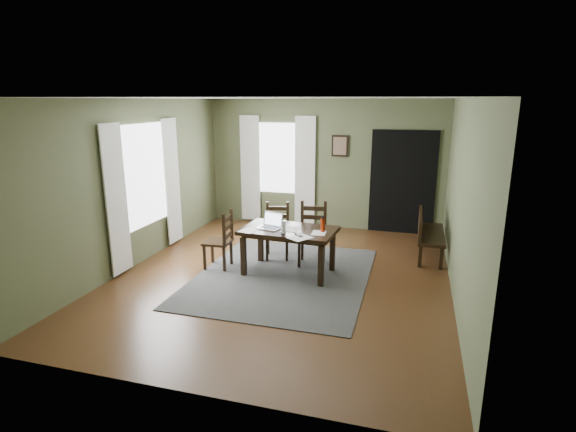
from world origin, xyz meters
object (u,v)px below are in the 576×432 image
(chair_end, at_px, (221,240))
(chair_back_right, at_px, (312,234))
(water_bottle, at_px, (323,225))
(bench, at_px, (427,231))
(laptop, at_px, (271,224))
(dining_table, at_px, (289,234))
(chair_back_left, at_px, (277,231))

(chair_end, height_order, chair_back_right, chair_back_right)
(chair_back_right, height_order, water_bottle, chair_back_right)
(bench, height_order, laptop, laptop)
(dining_table, xyz_separation_m, chair_back_left, (-0.40, 0.69, -0.18))
(dining_table, distance_m, chair_back_left, 0.81)
(bench, relative_size, laptop, 3.34)
(chair_back_left, relative_size, bench, 0.70)
(chair_end, bearing_deg, bench, 111.61)
(chair_back_right, xyz_separation_m, water_bottle, (0.28, -0.53, 0.34))
(dining_table, xyz_separation_m, bench, (2.10, 1.43, -0.18))
(chair_back_right, relative_size, bench, 0.76)
(dining_table, bearing_deg, water_bottle, 3.48)
(laptop, bearing_deg, water_bottle, 16.82)
(chair_end, xyz_separation_m, chair_back_left, (0.73, 0.76, 0.00))
(chair_back_left, distance_m, chair_back_right, 0.68)
(chair_back_left, xyz_separation_m, bench, (2.50, 0.74, -0.01))
(water_bottle, bearing_deg, laptop, -179.25)
(dining_table, bearing_deg, chair_back_right, 67.84)
(laptop, bearing_deg, chair_end, -160.05)
(chair_back_right, bearing_deg, bench, 20.08)
(dining_table, xyz_separation_m, water_bottle, (0.54, -0.01, 0.20))
(dining_table, distance_m, laptop, 0.32)
(laptop, distance_m, water_bottle, 0.83)
(chair_end, xyz_separation_m, water_bottle, (1.67, 0.07, 0.38))
(chair_back_left, bearing_deg, bench, 1.85)
(chair_end, distance_m, laptop, 0.91)
(bench, height_order, water_bottle, water_bottle)
(dining_table, xyz_separation_m, laptop, (-0.29, -0.02, 0.15))
(chair_back_right, distance_m, laptop, 0.82)
(water_bottle, bearing_deg, chair_back_right, 117.66)
(bench, bearing_deg, chair_end, 114.93)
(dining_table, distance_m, chair_end, 1.14)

